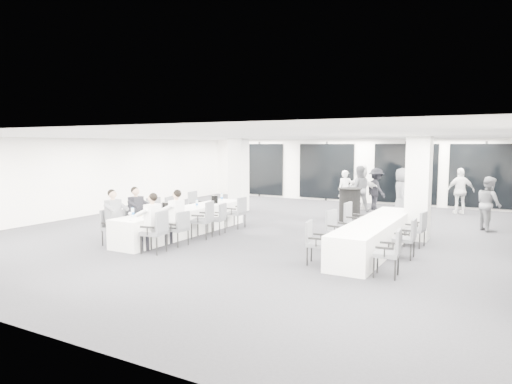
# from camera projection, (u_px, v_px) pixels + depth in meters

# --- Properties ---
(room) EXTENTS (14.04, 16.04, 2.84)m
(room) POSITION_uv_depth(u_px,v_px,m) (306.00, 183.00, 13.97)
(room) COLOR #26272C
(room) RESTS_ON ground
(column_left) EXTENTS (0.60, 0.60, 2.80)m
(column_left) POSITION_uv_depth(u_px,v_px,m) (239.00, 175.00, 17.56)
(column_left) COLOR silver
(column_left) RESTS_ON floor
(column_right) EXTENTS (0.60, 0.60, 2.80)m
(column_right) POSITION_uv_depth(u_px,v_px,m) (418.00, 188.00, 12.27)
(column_right) COLOR silver
(column_right) RESTS_ON floor
(banquet_table_main) EXTENTS (0.90, 5.00, 0.75)m
(banquet_table_main) POSITION_uv_depth(u_px,v_px,m) (185.00, 221.00, 13.08)
(banquet_table_main) COLOR white
(banquet_table_main) RESTS_ON floor
(banquet_table_side) EXTENTS (0.90, 5.00, 0.75)m
(banquet_table_side) POSITION_uv_depth(u_px,v_px,m) (376.00, 235.00, 11.09)
(banquet_table_side) COLOR white
(banquet_table_side) RESTS_ON floor
(cocktail_table) EXTENTS (0.80, 0.80, 1.11)m
(cocktail_table) POSITION_uv_depth(u_px,v_px,m) (350.00, 204.00, 15.31)
(cocktail_table) COLOR black
(cocktail_table) RESTS_ON floor
(chair_main_left_near) EXTENTS (0.52, 0.56, 0.91)m
(chair_main_left_near) POSITION_uv_depth(u_px,v_px,m) (111.00, 225.00, 11.72)
(chair_main_left_near) COLOR #505358
(chair_main_left_near) RESTS_ON floor
(chair_main_left_second) EXTENTS (0.49, 0.54, 0.92)m
(chair_main_left_second) POSITION_uv_depth(u_px,v_px,m) (134.00, 220.00, 12.44)
(chair_main_left_second) COLOR #505358
(chair_main_left_second) RESTS_ON floor
(chair_main_left_mid) EXTENTS (0.59, 0.63, 1.03)m
(chair_main_left_mid) POSITION_uv_depth(u_px,v_px,m) (157.00, 213.00, 13.27)
(chair_main_left_mid) COLOR #505358
(chair_main_left_mid) RESTS_ON floor
(chair_main_left_fourth) EXTENTS (0.58, 0.62, 0.99)m
(chair_main_left_fourth) POSITION_uv_depth(u_px,v_px,m) (174.00, 211.00, 13.93)
(chair_main_left_fourth) COLOR #505358
(chair_main_left_fourth) RESTS_ON floor
(chair_main_left_far) EXTENTS (0.58, 0.63, 1.04)m
(chair_main_left_far) POSITION_uv_depth(u_px,v_px,m) (197.00, 205.00, 14.95)
(chair_main_left_far) COLOR #505358
(chair_main_left_far) RESTS_ON floor
(chair_main_right_near) EXTENTS (0.59, 0.63, 1.02)m
(chair_main_right_near) POSITION_uv_depth(u_px,v_px,m) (157.00, 229.00, 10.80)
(chair_main_right_near) COLOR #505358
(chair_main_right_near) RESTS_ON floor
(chair_main_right_second) EXTENTS (0.49, 0.54, 0.89)m
(chair_main_right_second) POSITION_uv_depth(u_px,v_px,m) (180.00, 226.00, 11.57)
(chair_main_right_second) COLOR #505358
(chair_main_right_second) RESTS_ON floor
(chair_main_right_mid) EXTENTS (0.61, 0.65, 1.02)m
(chair_main_right_mid) POSITION_uv_depth(u_px,v_px,m) (205.00, 217.00, 12.49)
(chair_main_right_mid) COLOR #505358
(chair_main_right_mid) RESTS_ON floor
(chair_main_right_fourth) EXTENTS (0.51, 0.55, 0.89)m
(chair_main_right_fourth) POSITION_uv_depth(u_px,v_px,m) (219.00, 217.00, 13.12)
(chair_main_right_fourth) COLOR #505358
(chair_main_right_fourth) RESTS_ON floor
(chair_main_right_far) EXTENTS (0.50, 0.56, 0.96)m
(chair_main_right_far) POSITION_uv_depth(u_px,v_px,m) (238.00, 210.00, 14.03)
(chair_main_right_far) COLOR #505358
(chair_main_right_far) RESTS_ON floor
(chair_side_left_near) EXTENTS (0.54, 0.58, 0.93)m
(chair_side_left_near) POSITION_uv_depth(u_px,v_px,m) (315.00, 240.00, 9.82)
(chair_side_left_near) COLOR #505358
(chair_side_left_near) RESTS_ON floor
(chair_side_left_mid) EXTENTS (0.56, 0.61, 0.99)m
(chair_side_left_mid) POSITION_uv_depth(u_px,v_px,m) (336.00, 228.00, 11.05)
(chair_side_left_mid) COLOR #505358
(chair_side_left_mid) RESTS_ON floor
(chair_side_left_far) EXTENTS (0.53, 0.59, 1.02)m
(chair_side_left_far) POSITION_uv_depth(u_px,v_px,m) (353.00, 219.00, 12.23)
(chair_side_left_far) COLOR #505358
(chair_side_left_far) RESTS_ON floor
(chair_side_right_near) EXTENTS (0.51, 0.56, 0.95)m
(chair_side_right_near) POSITION_uv_depth(u_px,v_px,m) (391.00, 250.00, 8.84)
(chair_side_right_near) COLOR #505358
(chair_side_right_near) RESTS_ON floor
(chair_side_right_mid) EXTENTS (0.46, 0.52, 0.92)m
(chair_side_right_mid) POSITION_uv_depth(u_px,v_px,m) (408.00, 236.00, 10.28)
(chair_side_right_mid) COLOR #505358
(chair_side_right_mid) RESTS_ON floor
(chair_side_right_far) EXTENTS (0.51, 0.55, 0.90)m
(chair_side_right_far) POSITION_uv_depth(u_px,v_px,m) (418.00, 227.00, 11.44)
(chair_side_right_far) COLOR #505358
(chair_side_right_far) RESTS_ON floor
(seated_guest_a) EXTENTS (0.50, 0.38, 1.44)m
(seated_guest_a) POSITION_uv_depth(u_px,v_px,m) (115.00, 214.00, 11.62)
(seated_guest_a) COLOR slate
(seated_guest_a) RESTS_ON floor
(seated_guest_b) EXTENTS (0.50, 0.38, 1.44)m
(seated_guest_b) POSITION_uv_depth(u_px,v_px,m) (138.00, 210.00, 12.33)
(seated_guest_b) COLOR black
(seated_guest_b) RESTS_ON floor
(seated_guest_c) EXTENTS (0.50, 0.38, 1.44)m
(seated_guest_c) POSITION_uv_depth(u_px,v_px,m) (151.00, 219.00, 10.84)
(seated_guest_c) COLOR white
(seated_guest_c) RESTS_ON floor
(seated_guest_d) EXTENTS (0.50, 0.38, 1.44)m
(seated_guest_d) POSITION_uv_depth(u_px,v_px,m) (175.00, 214.00, 11.62)
(seated_guest_d) COLOR white
(seated_guest_d) RESTS_ON floor
(standing_guest_a) EXTENTS (0.81, 0.76, 1.75)m
(standing_guest_a) POSITION_uv_depth(u_px,v_px,m) (345.00, 187.00, 18.19)
(standing_guest_a) COLOR white
(standing_guest_a) RESTS_ON floor
(standing_guest_b) EXTENTS (1.12, 0.93, 1.99)m
(standing_guest_b) POSITION_uv_depth(u_px,v_px,m) (359.00, 186.00, 17.48)
(standing_guest_b) COLOR slate
(standing_guest_b) RESTS_ON floor
(standing_guest_c) EXTENTS (1.30, 1.28, 1.87)m
(standing_guest_c) POSITION_uv_depth(u_px,v_px,m) (376.00, 186.00, 17.89)
(standing_guest_c) COLOR black
(standing_guest_c) RESTS_ON floor
(standing_guest_d) EXTENTS (1.30, 1.06, 1.93)m
(standing_guest_d) POSITION_uv_depth(u_px,v_px,m) (461.00, 188.00, 16.93)
(standing_guest_d) COLOR white
(standing_guest_d) RESTS_ON floor
(standing_guest_e) EXTENTS (0.79, 1.07, 2.01)m
(standing_guest_e) POSITION_uv_depth(u_px,v_px,m) (402.00, 190.00, 15.68)
(standing_guest_e) COLOR slate
(standing_guest_e) RESTS_ON floor
(standing_guest_f) EXTENTS (1.93, 1.62, 2.01)m
(standing_guest_f) POSITION_uv_depth(u_px,v_px,m) (361.00, 184.00, 18.23)
(standing_guest_f) COLOR white
(standing_guest_f) RESTS_ON floor
(standing_guest_h) EXTENTS (0.91, 1.04, 1.85)m
(standing_guest_h) POSITION_uv_depth(u_px,v_px,m) (489.00, 200.00, 13.59)
(standing_guest_h) COLOR slate
(standing_guest_h) RESTS_ON floor
(ice_bucket_near) EXTENTS (0.24, 0.24, 0.27)m
(ice_bucket_near) POSITION_uv_depth(u_px,v_px,m) (167.00, 207.00, 12.29)
(ice_bucket_near) COLOR black
(ice_bucket_near) RESTS_ON banquet_table_main
(ice_bucket_far) EXTENTS (0.21, 0.21, 0.24)m
(ice_bucket_far) POSITION_uv_depth(u_px,v_px,m) (215.00, 199.00, 14.20)
(ice_bucket_far) COLOR black
(ice_bucket_far) RESTS_ON banquet_table_main
(water_bottle_a) EXTENTS (0.08, 0.08, 0.24)m
(water_bottle_a) POSITION_uv_depth(u_px,v_px,m) (133.00, 213.00, 11.47)
(water_bottle_a) COLOR silver
(water_bottle_a) RESTS_ON banquet_table_main
(water_bottle_b) EXTENTS (0.07, 0.07, 0.22)m
(water_bottle_b) POSITION_uv_depth(u_px,v_px,m) (197.00, 204.00, 13.26)
(water_bottle_b) COLOR silver
(water_bottle_b) RESTS_ON banquet_table_main
(water_bottle_c) EXTENTS (0.08, 0.08, 0.24)m
(water_bottle_c) POSITION_uv_depth(u_px,v_px,m) (222.00, 197.00, 14.77)
(water_bottle_c) COLOR silver
(water_bottle_c) RESTS_ON banquet_table_main
(plate_a) EXTENTS (0.21, 0.21, 0.03)m
(plate_a) POSITION_uv_depth(u_px,v_px,m) (140.00, 216.00, 11.60)
(plate_a) COLOR white
(plate_a) RESTS_ON banquet_table_main
(plate_b) EXTENTS (0.20, 0.20, 0.03)m
(plate_b) POSITION_uv_depth(u_px,v_px,m) (146.00, 218.00, 11.35)
(plate_b) COLOR white
(plate_b) RESTS_ON banquet_table_main
(plate_c) EXTENTS (0.20, 0.20, 0.03)m
(plate_c) POSITION_uv_depth(u_px,v_px,m) (175.00, 210.00, 12.74)
(plate_c) COLOR white
(plate_c) RESTS_ON banquet_table_main
(wine_glass) EXTENTS (0.08, 0.08, 0.21)m
(wine_glass) POSITION_uv_depth(u_px,v_px,m) (130.00, 214.00, 10.95)
(wine_glass) COLOR silver
(wine_glass) RESTS_ON banquet_table_main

